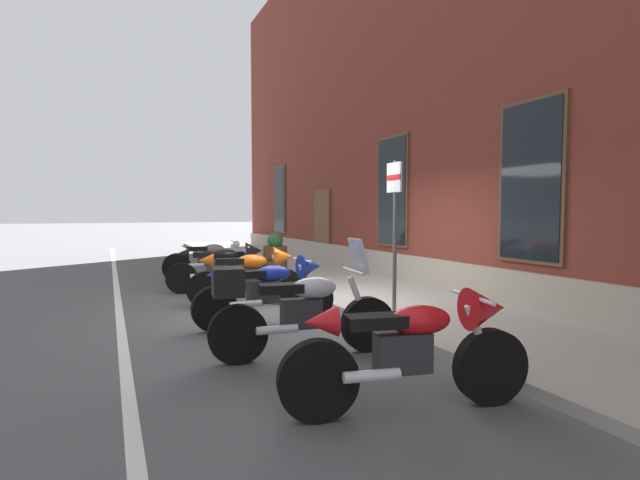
{
  "coord_description": "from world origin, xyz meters",
  "views": [
    {
      "loc": [
        7.12,
        -3.32,
        1.63
      ],
      "look_at": [
        0.2,
        -0.18,
        1.17
      ],
      "focal_mm": 26.22,
      "sensor_mm": 36.0,
      "label": 1
    }
  ],
  "objects_px": {
    "parking_sign": "(395,214)",
    "motorcycle_black_sport": "(224,265)",
    "motorcycle_orange_sport": "(251,274)",
    "motorcycle_grey_naked": "(210,260)",
    "motorcycle_red_sport": "(418,345)",
    "barrel_planter": "(275,255)",
    "motorcycle_silver_touring": "(295,309)",
    "motorcycle_blue_sport": "(272,287)"
  },
  "relations": [
    {
      "from": "motorcycle_black_sport",
      "to": "motorcycle_silver_touring",
      "type": "bearing_deg",
      "value": -3.13
    },
    {
      "from": "motorcycle_blue_sport",
      "to": "motorcycle_silver_touring",
      "type": "bearing_deg",
      "value": -9.33
    },
    {
      "from": "motorcycle_grey_naked",
      "to": "motorcycle_orange_sport",
      "type": "xyz_separation_m",
      "value": [
        3.37,
        0.04,
        0.08
      ]
    },
    {
      "from": "motorcycle_orange_sport",
      "to": "motorcycle_silver_touring",
      "type": "xyz_separation_m",
      "value": [
        3.07,
        -0.37,
        -0.01
      ]
    },
    {
      "from": "motorcycle_black_sport",
      "to": "parking_sign",
      "type": "relative_size",
      "value": 0.92
    },
    {
      "from": "parking_sign",
      "to": "motorcycle_black_sport",
      "type": "bearing_deg",
      "value": -153.17
    },
    {
      "from": "motorcycle_red_sport",
      "to": "barrel_planter",
      "type": "relative_size",
      "value": 2.16
    },
    {
      "from": "motorcycle_blue_sport",
      "to": "motorcycle_silver_touring",
      "type": "distance_m",
      "value": 1.61
    },
    {
      "from": "motorcycle_red_sport",
      "to": "barrel_planter",
      "type": "height_order",
      "value": "barrel_planter"
    },
    {
      "from": "barrel_planter",
      "to": "motorcycle_orange_sport",
      "type": "bearing_deg",
      "value": -25.29
    },
    {
      "from": "parking_sign",
      "to": "motorcycle_orange_sport",
      "type": "bearing_deg",
      "value": -139.52
    },
    {
      "from": "motorcycle_grey_naked",
      "to": "motorcycle_silver_touring",
      "type": "relative_size",
      "value": 1.0
    },
    {
      "from": "motorcycle_black_sport",
      "to": "motorcycle_red_sport",
      "type": "bearing_deg",
      "value": 1.28
    },
    {
      "from": "motorcycle_black_sport",
      "to": "barrel_planter",
      "type": "xyz_separation_m",
      "value": [
        -1.87,
        1.74,
        -0.02
      ]
    },
    {
      "from": "motorcycle_grey_naked",
      "to": "barrel_planter",
      "type": "bearing_deg",
      "value": 92.42
    },
    {
      "from": "motorcycle_silver_touring",
      "to": "barrel_planter",
      "type": "distance_m",
      "value": 6.81
    },
    {
      "from": "motorcycle_black_sport",
      "to": "motorcycle_red_sport",
      "type": "distance_m",
      "value": 6.35
    },
    {
      "from": "motorcycle_red_sport",
      "to": "parking_sign",
      "type": "relative_size",
      "value": 0.93
    },
    {
      "from": "motorcycle_blue_sport",
      "to": "motorcycle_silver_touring",
      "type": "xyz_separation_m",
      "value": [
        1.59,
        -0.26,
        0.01
      ]
    },
    {
      "from": "motorcycle_blue_sport",
      "to": "motorcycle_red_sport",
      "type": "relative_size",
      "value": 1.01
    },
    {
      "from": "motorcycle_orange_sport",
      "to": "barrel_planter",
      "type": "distance_m",
      "value": 3.81
    },
    {
      "from": "motorcycle_black_sport",
      "to": "barrel_planter",
      "type": "bearing_deg",
      "value": 137.04
    },
    {
      "from": "motorcycle_grey_naked",
      "to": "motorcycle_orange_sport",
      "type": "bearing_deg",
      "value": 0.74
    },
    {
      "from": "motorcycle_red_sport",
      "to": "parking_sign",
      "type": "bearing_deg",
      "value": 149.95
    },
    {
      "from": "barrel_planter",
      "to": "motorcycle_red_sport",
      "type": "bearing_deg",
      "value": -11.02
    },
    {
      "from": "motorcycle_orange_sport",
      "to": "parking_sign",
      "type": "distance_m",
      "value": 2.77
    },
    {
      "from": "motorcycle_grey_naked",
      "to": "motorcycle_silver_touring",
      "type": "bearing_deg",
      "value": -2.9
    },
    {
      "from": "motorcycle_black_sport",
      "to": "motorcycle_orange_sport",
      "type": "distance_m",
      "value": 1.57
    },
    {
      "from": "parking_sign",
      "to": "motorcycle_red_sport",
      "type": "bearing_deg",
      "value": -30.05
    },
    {
      "from": "motorcycle_red_sport",
      "to": "barrel_planter",
      "type": "xyz_separation_m",
      "value": [
        -8.22,
        1.6,
        -0.01
      ]
    },
    {
      "from": "motorcycle_black_sport",
      "to": "motorcycle_orange_sport",
      "type": "height_order",
      "value": "motorcycle_orange_sport"
    },
    {
      "from": "motorcycle_orange_sport",
      "to": "barrel_planter",
      "type": "bearing_deg",
      "value": 154.71
    },
    {
      "from": "motorcycle_red_sport",
      "to": "parking_sign",
      "type": "distance_m",
      "value": 3.44
    },
    {
      "from": "motorcycle_black_sport",
      "to": "parking_sign",
      "type": "distance_m",
      "value": 4.08
    },
    {
      "from": "motorcycle_blue_sport",
      "to": "motorcycle_red_sport",
      "type": "xyz_separation_m",
      "value": [
        3.29,
        0.14,
        0.0
      ]
    },
    {
      "from": "motorcycle_silver_touring",
      "to": "parking_sign",
      "type": "relative_size",
      "value": 0.95
    },
    {
      "from": "parking_sign",
      "to": "motorcycle_silver_touring",
      "type": "bearing_deg",
      "value": -61.11
    },
    {
      "from": "motorcycle_red_sport",
      "to": "motorcycle_grey_naked",
      "type": "bearing_deg",
      "value": -179.52
    },
    {
      "from": "motorcycle_red_sport",
      "to": "motorcycle_orange_sport",
      "type": "bearing_deg",
      "value": -179.69
    },
    {
      "from": "motorcycle_grey_naked",
      "to": "motorcycle_orange_sport",
      "type": "distance_m",
      "value": 3.37
    },
    {
      "from": "motorcycle_black_sport",
      "to": "motorcycle_silver_touring",
      "type": "xyz_separation_m",
      "value": [
        4.64,
        -0.25,
        0.0
      ]
    },
    {
      "from": "motorcycle_orange_sport",
      "to": "motorcycle_red_sport",
      "type": "distance_m",
      "value": 4.78
    }
  ]
}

